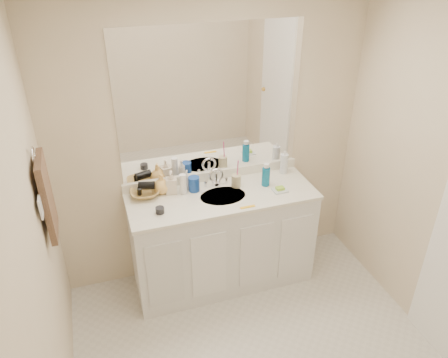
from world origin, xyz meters
TOP-DOWN VIEW (x-y plane):
  - ceiling at (0.00, 0.00)m, footprint 2.60×2.60m
  - wall_back at (0.00, 1.30)m, footprint 2.60×0.02m
  - wall_left at (-1.30, 0.00)m, footprint 0.02×2.60m
  - vanity_cabinet at (0.00, 1.02)m, footprint 1.50×0.55m
  - countertop at (0.00, 1.02)m, footprint 1.52×0.57m
  - backsplash at (0.00, 1.29)m, footprint 1.52×0.03m
  - sink_basin at (0.00, 1.00)m, footprint 0.37×0.37m
  - faucet at (0.00, 1.18)m, footprint 0.02×0.02m
  - mirror at (0.00, 1.29)m, footprint 1.48×0.01m
  - blue_mug at (-0.20, 1.15)m, footprint 0.11×0.11m
  - tan_cup at (0.15, 1.11)m, footprint 0.08×0.08m
  - toothbrush at (0.16, 1.11)m, footprint 0.01×0.04m
  - mouthwash_bottle at (0.39, 1.05)m, footprint 0.09×0.09m
  - clear_pump_bottle at (0.62, 1.21)m, footprint 0.08×0.08m
  - soap_dish at (0.46, 0.93)m, footprint 0.12×0.09m
  - green_soap at (0.46, 0.93)m, footprint 0.07×0.05m
  - orange_comb at (0.13, 0.79)m, footprint 0.12×0.03m
  - dark_jar at (-0.52, 0.92)m, footprint 0.07×0.07m
  - extra_white_bottle at (-0.29, 1.14)m, footprint 0.07×0.07m
  - soap_bottle_white at (-0.24, 1.20)m, footprint 0.09×0.09m
  - soap_bottle_cream at (-0.38, 1.18)m, footprint 0.10×0.10m
  - soap_bottle_yellow at (-0.45, 1.20)m, footprint 0.16×0.16m
  - wicker_basket at (-0.59, 1.20)m, footprint 0.25×0.25m
  - hair_dryer at (-0.57, 1.20)m, footprint 0.14×0.09m
  - towel_ring at (-1.27, 0.77)m, footprint 0.01×0.11m
  - hand_towel at (-1.25, 0.77)m, footprint 0.04×0.32m
  - switch_plate at (-1.27, 0.57)m, footprint 0.01×0.08m

SIDE VIEW (x-z plane):
  - vanity_cabinet at x=0.00m, z-range 0.00..0.85m
  - countertop at x=0.00m, z-range 0.85..0.88m
  - sink_basin at x=0.00m, z-range 0.86..0.88m
  - orange_comb at x=0.13m, z-range 0.88..0.88m
  - soap_dish at x=0.46m, z-range 0.88..0.89m
  - dark_jar at x=-0.52m, z-range 0.88..0.93m
  - green_soap at x=0.46m, z-range 0.89..0.92m
  - wicker_basket at x=-0.59m, z-range 0.88..0.94m
  - backsplash at x=0.00m, z-range 0.88..0.96m
  - tan_cup at x=0.15m, z-range 0.88..0.99m
  - faucet at x=0.00m, z-range 0.88..0.99m
  - blue_mug at x=-0.20m, z-range 0.88..1.00m
  - mouthwash_bottle at x=0.39m, z-range 0.88..1.04m
  - soap_bottle_yellow at x=-0.45m, z-range 0.88..1.05m
  - soap_bottle_white at x=-0.24m, z-range 0.88..1.05m
  - extra_white_bottle at x=-0.29m, z-range 0.88..1.05m
  - clear_pump_bottle at x=0.62m, z-range 0.88..1.06m
  - hair_dryer at x=-0.57m, z-range 0.94..1.00m
  - soap_bottle_cream at x=-0.38m, z-range 0.88..1.07m
  - toothbrush at x=0.16m, z-range 0.94..1.12m
  - wall_back at x=0.00m, z-range 0.00..2.40m
  - wall_left at x=-1.30m, z-range 0.00..2.40m
  - hand_towel at x=-1.25m, z-range 0.98..1.52m
  - switch_plate at x=-1.27m, z-range 1.24..1.36m
  - towel_ring at x=-1.27m, z-range 1.49..1.61m
  - mirror at x=0.00m, z-range 0.96..2.16m
  - ceiling at x=0.00m, z-range 2.39..2.41m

